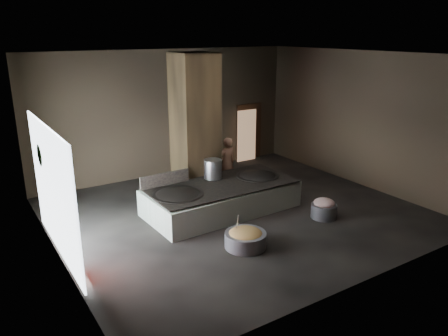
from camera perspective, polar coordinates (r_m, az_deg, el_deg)
floor at (r=12.90m, az=1.69°, el=-6.04°), size 10.00×9.00×0.10m
ceiling at (r=11.84m, az=1.90°, el=14.82°), size 10.00×9.00×0.10m
back_wall at (r=16.04m, az=-7.49°, el=7.13°), size 10.00×0.10×4.50m
front_wall at (r=8.94m, az=18.48°, el=-2.06°), size 10.00×0.10×4.50m
left_wall at (r=10.29m, az=-22.11°, el=0.07°), size 0.10×9.00×4.50m
right_wall at (r=15.53m, az=17.46°, el=6.12°), size 0.10×9.00×4.50m
pillar at (r=13.59m, az=-3.81°, el=5.36°), size 1.20×1.20×4.50m
hearth_platform at (r=12.90m, az=-0.35°, el=-3.95°), size 4.48×2.25×0.77m
platform_cap at (r=12.75m, az=-0.35°, el=-2.15°), size 4.32×2.07×0.03m
wok_left at (r=12.07m, az=-6.07°, el=-3.75°), size 1.39×1.39×0.38m
wok_left_rim at (r=12.04m, az=-6.08°, el=-3.44°), size 1.42×1.42×0.05m
wok_right at (r=13.54m, az=4.37°, el=-1.30°), size 1.29×1.29×0.36m
wok_right_rim at (r=13.51m, az=4.38°, el=-1.02°), size 1.32×1.32×0.05m
stock_pot at (r=13.11m, az=-1.45°, el=-0.13°), size 0.54×0.54×0.58m
splash_guard at (r=12.65m, az=-7.74°, el=-1.44°), size 1.54×0.11×0.38m
cook at (r=14.58m, az=0.39°, el=0.65°), size 0.66×0.45×1.75m
veg_basin at (r=10.89m, az=2.82°, el=-9.35°), size 1.04×1.04×0.38m
veg_fill at (r=10.82m, az=2.83°, el=-8.59°), size 0.84×0.84×0.26m
ladle at (r=10.77m, az=1.72°, el=-7.53°), size 0.20×0.38×0.73m
meat_basin at (r=12.81m, az=12.88°, el=-5.49°), size 0.91×0.91×0.40m
meat_fill at (r=12.71m, az=12.96°, el=-4.44°), size 0.60×0.60×0.23m
doorway_near at (r=16.73m, az=-3.47°, el=3.65°), size 1.18×0.08×2.38m
doorway_near_glow at (r=16.67m, az=-2.77°, el=3.43°), size 0.80×0.04×1.89m
doorway_far at (r=17.99m, az=3.23°, el=4.64°), size 1.18×0.08×2.38m
doorway_far_glow at (r=17.69m, az=2.97°, el=4.25°), size 0.88×0.04×2.08m
left_opening at (r=10.69m, az=-21.40°, el=-2.89°), size 0.04×4.20×3.10m
pavilion_sliver at (r=9.81m, az=-18.90°, el=-9.23°), size 0.05×0.90×1.70m
tree_silhouette at (r=11.57m, az=-22.39°, el=1.62°), size 0.28×1.10×1.10m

